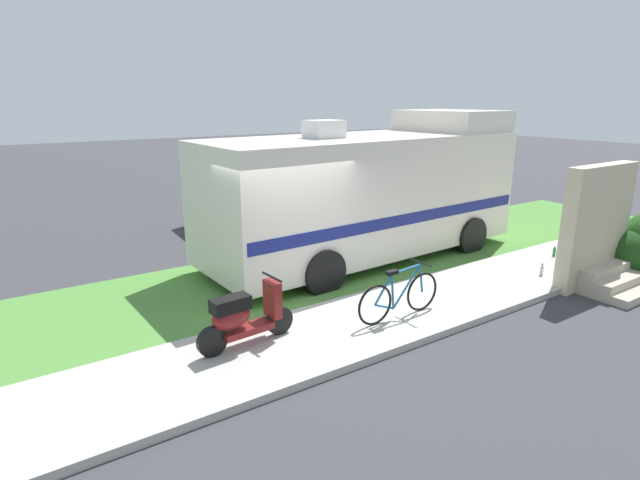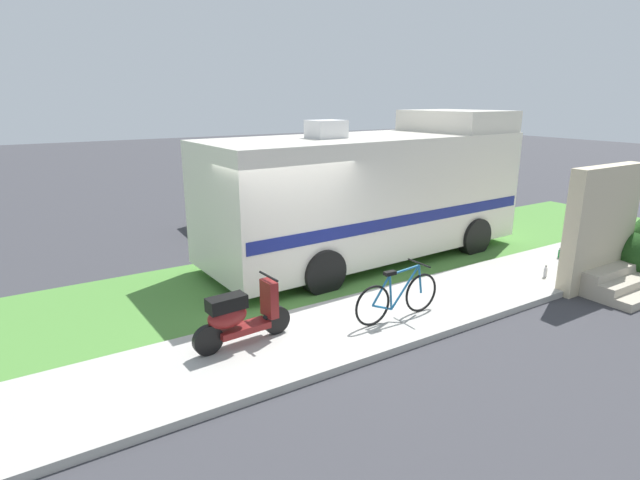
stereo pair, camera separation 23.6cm
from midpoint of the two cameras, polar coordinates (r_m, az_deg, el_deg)
name	(u,v)px [view 1 (the left image)]	position (r m, az deg, el deg)	size (l,w,h in m)	color
ground_plane	(307,307)	(9.06, -2.28, -7.62)	(80.00, 80.00, 0.00)	#38383D
sidewalk	(347,329)	(8.13, 2.23, -10.03)	(24.00, 2.00, 0.12)	#ADAAA3
grass_strip	(267,280)	(10.27, -6.70, -4.59)	(24.00, 3.40, 0.08)	#4C8438
motorhome_rv	(368,191)	(11.40, 4.87, 5.51)	(7.57, 2.95, 3.31)	silver
scooter	(243,316)	(7.40, -9.67, -8.56)	(1.56, 0.50, 0.97)	black
bicycle	(399,296)	(8.31, 8.20, -6.30)	(1.70, 0.52, 0.89)	black
pickup_truck_near	(300,187)	(15.29, -2.68, 6.04)	(5.43, 2.39, 1.89)	#B7B29E
porch_steps	(600,239)	(11.10, 28.70, 0.10)	(2.00, 1.26, 2.40)	#B2A893
bottle_green	(542,270)	(11.13, 23.34, -3.18)	(0.07, 0.07, 0.25)	#B2B2B7
bottle_spare	(554,252)	(12.58, 24.59, -1.25)	(0.07, 0.07, 0.23)	#19722D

